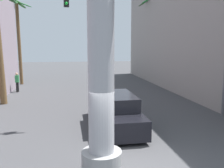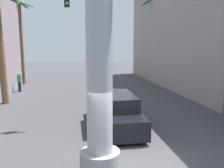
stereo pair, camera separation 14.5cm
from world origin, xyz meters
TOP-DOWN VIEW (x-y plane):
  - ground_plane at (0.00, 10.00)m, footprint 88.42×88.42m
  - building_right at (10.10, 13.54)m, footprint 7.30×26.54m
  - street_lamp at (6.01, 5.09)m, footprint 2.40×0.28m
  - car_lead at (0.26, 4.23)m, footprint 2.05×5.09m
  - palm_tree_far_left at (-6.59, 18.85)m, footprint 2.85×2.85m
  - palm_tree_mid_left at (-6.10, 9.93)m, footprint 2.85×2.70m
  - palm_tree_far_right at (6.94, 19.10)m, footprint 3.08×3.06m
  - pedestrian_far_left at (-6.05, 14.39)m, footprint 0.42×0.42m

SIDE VIEW (x-z plane):
  - ground_plane at x=0.00m, z-range 0.00..0.00m
  - car_lead at x=0.26m, z-range -0.04..1.52m
  - pedestrian_far_left at x=-6.05m, z-range 0.13..1.73m
  - street_lamp at x=6.01m, z-range 0.73..7.39m
  - palm_tree_mid_left at x=-6.10m, z-range 0.64..7.76m
  - palm_tree_far_left at x=-6.59m, z-range 0.99..9.03m
  - palm_tree_far_right at x=6.94m, z-range 0.65..9.47m
  - building_right at x=10.10m, z-range 0.01..10.39m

